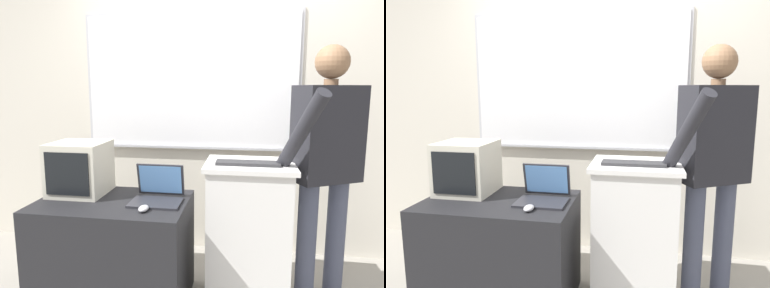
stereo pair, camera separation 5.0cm
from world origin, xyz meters
The scene contains 8 objects.
back_wall centered at (-0.01, 1.34, 1.32)m, with size 6.40×0.17×2.61m.
lectern_podium centered at (0.28, 0.53, 0.49)m, with size 0.59×0.48×0.98m.
side_desk centered at (-0.62, 0.36, 0.36)m, with size 1.01×0.64×0.73m.
person_presenter centered at (0.79, 0.62, 1.02)m, with size 0.62×0.71×1.75m.
laptop centered at (-0.32, 0.41, 0.79)m, with size 0.33×0.28×0.24m.
wireless_keyboard centered at (0.27, 0.47, 0.99)m, with size 0.41×0.13×0.02m.
computer_mouse_by_laptop centered at (-0.36, 0.20, 0.74)m, with size 0.06×0.10×0.03m.
crt_monitor centered at (-0.91, 0.48, 0.91)m, with size 0.37×0.37×0.37m.
Camera 2 is at (0.30, -1.72, 1.47)m, focal length 32.00 mm.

